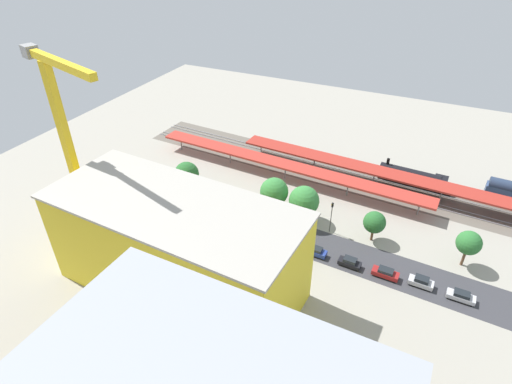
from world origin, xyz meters
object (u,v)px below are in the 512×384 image
parked_car_4 (316,252)px  box_truck_0 (151,209)px  street_tree_4 (187,174)px  parked_car_0 (461,296)px  parked_car_2 (385,273)px  parked_car_5 (283,242)px  parked_car_3 (350,263)px  construction_building (177,248)px  platform_canopy_near (286,165)px  street_tree_0 (304,201)px  street_tree_3 (469,243)px  street_tree_1 (374,222)px  tower_crane (69,142)px  locomotive (416,178)px  parked_car_1 (421,282)px  platform_canopy_far (375,170)px  traffic_light (332,213)px  street_tree_2 (274,192)px  parked_car_7 (221,226)px  box_truck_1 (148,210)px  box_truck_2 (201,230)px  parked_car_6 (256,232)px

parked_car_4 → box_truck_0: 35.76m
street_tree_4 → parked_car_0: bearing=171.5°
parked_car_2 → box_truck_0: size_ratio=0.46×
parked_car_5 → street_tree_4: street_tree_4 is taller
parked_car_3 → construction_building: construction_building is taller
platform_canopy_near → street_tree_0: size_ratio=8.62×
parked_car_4 → street_tree_3: (-24.92, -8.76, 4.38)m
parked_car_5 → street_tree_3: (-31.57, -8.79, 4.38)m
parked_car_0 → street_tree_1: size_ratio=0.69×
tower_crane → box_truck_0: (-6.94, -9.72, -18.75)m
parked_car_3 → locomotive: bearing=-101.7°
locomotive → parked_car_1: (-5.37, 33.04, -1.06)m
platform_canopy_far → parked_car_0: platform_canopy_far is taller
tower_crane → parked_car_5: bearing=-160.8°
parked_car_5 → tower_crane: 42.77m
street_tree_1 → street_tree_3: 16.42m
parked_car_0 → locomotive: bearing=-70.7°
street_tree_0 → traffic_light: bearing=168.3°
parked_car_3 → parked_car_4: (6.48, -0.21, 0.01)m
parked_car_4 → tower_crane: tower_crane is taller
parked_car_0 → construction_building: 47.33m
tower_crane → street_tree_4: size_ratio=4.94×
box_truck_0 → street_tree_2: size_ratio=1.21×
parked_car_4 → parked_car_5: bearing=0.2°
parked_car_7 → box_truck_1: (16.00, 2.71, 0.97)m
parked_car_1 → box_truck_1: bearing=3.8°
platform_canopy_near → box_truck_0: (20.22, 25.93, -2.19)m
parked_car_7 → construction_building: bearing=94.8°
box_truck_1 → box_truck_2: 13.59m
parked_car_3 → street_tree_4: 41.27m
parked_car_0 → parked_car_4: size_ratio=1.10×
street_tree_4 → tower_crane: bearing=67.1°
parked_car_6 → parked_car_3: bearing=178.2°
box_truck_1 → street_tree_2: street_tree_2 is taller
parked_car_1 → tower_crane: (61.36, 12.76, 19.49)m
platform_canopy_far → construction_building: (22.89, 46.41, 4.54)m
parked_car_7 → street_tree_4: street_tree_4 is taller
platform_canopy_far → street_tree_4: street_tree_4 is taller
parked_car_7 → tower_crane: (22.81, 11.81, 19.51)m
locomotive → parked_car_5: bearing=58.9°
tower_crane → box_truck_1: size_ratio=4.25×
parked_car_1 → parked_car_2: bearing=4.0°
traffic_light → parked_car_5: bearing=48.1°
street_tree_4 → traffic_light: street_tree_4 is taller
box_truck_1 → traffic_light: 37.91m
parked_car_5 → box_truck_1: size_ratio=0.50×
parked_car_6 → box_truck_0: bearing=8.0°
construction_building → street_tree_4: construction_building is taller
parked_car_1 → street_tree_0: bearing=-19.8°
parked_car_6 → street_tree_0: (-6.72, -8.65, 4.09)m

